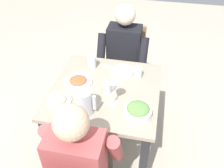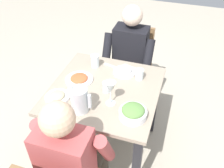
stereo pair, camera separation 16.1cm
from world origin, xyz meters
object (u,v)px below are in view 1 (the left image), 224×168
plate_beans (59,100)px  water_glass_by_pitcher (107,87)px  plate_yoghurt (122,70)px  wine_glass (114,89)px  water_glass_center (92,62)px  dining_table (106,102)px  water_glass_far_left (138,73)px  salad_bowl (138,110)px  chair_far (125,62)px  plate_rice_curry (78,81)px  water_pitcher (84,102)px  diner_near (83,159)px  diner_far (122,61)px

plate_beans → water_glass_by_pitcher: 0.37m
plate_beans → plate_yoghurt: bearing=49.5°
plate_beans → wine_glass: (0.40, 0.06, 0.13)m
water_glass_center → wine_glass: wine_glass is taller
water_glass_center → wine_glass: 0.50m
dining_table → water_glass_far_left: water_glass_far_left is taller
salad_bowl → water_glass_center: 0.67m
dining_table → chair_far: 0.79m
water_glass_center → wine_glass: bearing=-56.0°
dining_table → plate_rice_curry: bearing=171.6°
plate_yoghurt → water_pitcher: bearing=-108.4°
diner_near → water_glass_far_left: bearing=72.6°
dining_table → water_glass_by_pitcher: water_glass_by_pitcher is taller
water_glass_far_left → water_glass_center: (-0.41, 0.06, 0.01)m
plate_yoghurt → water_glass_center: size_ratio=1.74×
salad_bowl → water_glass_by_pitcher: (-0.26, 0.20, 0.00)m
plate_rice_curry → water_glass_far_left: bearing=20.2°
chair_far → water_glass_center: chair_far is taller
plate_yoghurt → water_glass_center: water_glass_center is taller
water_glass_center → diner_near: bearing=-78.9°
diner_near → wine_glass: 0.51m
plate_yoghurt → dining_table: bearing=-110.1°
dining_table → salad_bowl: 0.40m
dining_table → plate_beans: bearing=-145.0°
chair_far → diner_far: diner_far is taller
diner_far → wine_glass: diner_far is taller
chair_far → water_pitcher: 1.12m
diner_far → plate_beans: (-0.34, -0.78, 0.12)m
dining_table → water_glass_center: water_glass_center is taller
wine_glass → plate_rice_curry: bearing=151.1°
diner_far → salad_bowl: size_ratio=6.11×
plate_rice_curry → water_glass_by_pitcher: (0.26, -0.06, 0.03)m
plate_rice_curry → wine_glass: (0.33, -0.18, 0.13)m
diner_far → plate_beans: size_ratio=6.31×
dining_table → plate_beans: (-0.30, -0.21, 0.15)m
water_glass_by_pitcher → water_glass_far_left: water_glass_far_left is taller
chair_far → plate_rice_curry: chair_far is taller
diner_far → wine_glass: 0.77m
water_glass_far_left → water_glass_by_pitcher: bearing=-131.3°
diner_far → water_glass_far_left: size_ratio=13.02×
dining_table → plate_beans: 0.40m
diner_far → dining_table: bearing=-93.6°
dining_table → water_glass_far_left: (0.23, 0.20, 0.18)m
water_pitcher → plate_beans: 0.24m
plate_yoghurt → water_glass_by_pitcher: size_ratio=2.24×
dining_table → diner_far: size_ratio=0.71×
diner_far → water_glass_center: (-0.21, -0.32, 0.16)m
plate_beans → wine_glass: 0.42m
water_pitcher → water_glass_by_pitcher: bearing=66.2°
plate_yoghurt → wine_glass: 0.41m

